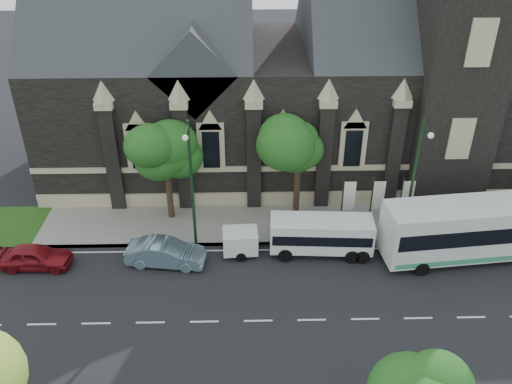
{
  "coord_description": "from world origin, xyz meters",
  "views": [
    {
      "loc": [
        -0.61,
        -21.63,
        21.35
      ],
      "look_at": [
        0.02,
        6.0,
        4.79
      ],
      "focal_mm": 37.18,
      "sensor_mm": 36.0,
      "label": 1
    }
  ],
  "objects_px": {
    "tree_walk_right": "(302,143)",
    "tour_coach": "(490,228)",
    "banner_flag_center": "(376,198)",
    "box_trailer": "(240,241)",
    "street_lamp_near": "(415,177)",
    "street_lamp_mid": "(191,179)",
    "tree_walk_left": "(168,145)",
    "shuttle_bus": "(322,234)",
    "car_far_red": "(35,257)",
    "banner_flag_left": "(347,199)",
    "sedan": "(166,253)",
    "banner_flag_right": "(405,198)"
  },
  "relations": [
    {
      "from": "tree_walk_right",
      "to": "tour_coach",
      "type": "distance_m",
      "value": 13.21
    },
    {
      "from": "banner_flag_center",
      "to": "box_trailer",
      "type": "bearing_deg",
      "value": -163.22
    },
    {
      "from": "street_lamp_near",
      "to": "street_lamp_mid",
      "type": "height_order",
      "value": "same"
    },
    {
      "from": "tree_walk_left",
      "to": "banner_flag_center",
      "type": "bearing_deg",
      "value": -6.89
    },
    {
      "from": "tree_walk_right",
      "to": "shuttle_bus",
      "type": "xyz_separation_m",
      "value": [
        1.05,
        -4.51,
        -4.34
      ]
    },
    {
      "from": "street_lamp_near",
      "to": "car_far_red",
      "type": "xyz_separation_m",
      "value": [
        -23.9,
        -1.96,
        -4.34
      ]
    },
    {
      "from": "street_lamp_near",
      "to": "banner_flag_left",
      "type": "bearing_deg",
      "value": 152.82
    },
    {
      "from": "tree_walk_left",
      "to": "tour_coach",
      "type": "bearing_deg",
      "value": -13.73
    },
    {
      "from": "street_lamp_mid",
      "to": "banner_flag_left",
      "type": "xyz_separation_m",
      "value": [
        10.29,
        1.91,
        -2.73
      ]
    },
    {
      "from": "street_lamp_near",
      "to": "sedan",
      "type": "relative_size",
      "value": 1.81
    },
    {
      "from": "tree_walk_left",
      "to": "sedan",
      "type": "height_order",
      "value": "tree_walk_left"
    },
    {
      "from": "street_lamp_mid",
      "to": "banner_flag_right",
      "type": "distance_m",
      "value": 14.67
    },
    {
      "from": "street_lamp_near",
      "to": "banner_flag_right",
      "type": "xyz_separation_m",
      "value": [
        0.29,
        1.91,
        -2.73
      ]
    },
    {
      "from": "tree_walk_left",
      "to": "banner_flag_left",
      "type": "bearing_deg",
      "value": -8.02
    },
    {
      "from": "street_lamp_near",
      "to": "banner_flag_left",
      "type": "distance_m",
      "value": 4.99
    },
    {
      "from": "street_lamp_near",
      "to": "banner_flag_right",
      "type": "relative_size",
      "value": 2.25
    },
    {
      "from": "banner_flag_center",
      "to": "tour_coach",
      "type": "distance_m",
      "value": 7.37
    },
    {
      "from": "tour_coach",
      "to": "banner_flag_center",
      "type": "bearing_deg",
      "value": 146.92
    },
    {
      "from": "box_trailer",
      "to": "tree_walk_right",
      "type": "bearing_deg",
      "value": 43.99
    },
    {
      "from": "shuttle_bus",
      "to": "banner_flag_right",
      "type": "bearing_deg",
      "value": 28.26
    },
    {
      "from": "street_lamp_mid",
      "to": "box_trailer",
      "type": "bearing_deg",
      "value": -16.56
    },
    {
      "from": "tree_walk_right",
      "to": "sedan",
      "type": "bearing_deg",
      "value": -148.51
    },
    {
      "from": "tree_walk_left",
      "to": "sedan",
      "type": "xyz_separation_m",
      "value": [
        0.07,
        -5.46,
        -4.92
      ]
    },
    {
      "from": "tree_walk_right",
      "to": "tree_walk_left",
      "type": "height_order",
      "value": "tree_walk_right"
    },
    {
      "from": "banner_flag_left",
      "to": "street_lamp_near",
      "type": "bearing_deg",
      "value": -27.18
    },
    {
      "from": "shuttle_bus",
      "to": "car_far_red",
      "type": "bearing_deg",
      "value": -173.31
    },
    {
      "from": "banner_flag_center",
      "to": "banner_flag_left",
      "type": "bearing_deg",
      "value": 180.0
    },
    {
      "from": "banner_flag_right",
      "to": "car_far_red",
      "type": "xyz_separation_m",
      "value": [
        -24.19,
        -3.87,
        -1.62
      ]
    },
    {
      "from": "tour_coach",
      "to": "box_trailer",
      "type": "distance_m",
      "value": 15.9
    },
    {
      "from": "sedan",
      "to": "box_trailer",
      "type": "bearing_deg",
      "value": -71.2
    },
    {
      "from": "shuttle_bus",
      "to": "car_far_red",
      "type": "relative_size",
      "value": 1.48
    },
    {
      "from": "tree_walk_left",
      "to": "shuttle_bus",
      "type": "bearing_deg",
      "value": -24.12
    },
    {
      "from": "street_lamp_mid",
      "to": "banner_flag_center",
      "type": "bearing_deg",
      "value": 8.82
    },
    {
      "from": "banner_flag_right",
      "to": "sedan",
      "type": "xyz_separation_m",
      "value": [
        -16.01,
        -3.76,
        -1.56
      ]
    },
    {
      "from": "tree_walk_left",
      "to": "shuttle_bus",
      "type": "distance_m",
      "value": 11.82
    },
    {
      "from": "tree_walk_right",
      "to": "banner_flag_center",
      "type": "bearing_deg",
      "value": -18.64
    },
    {
      "from": "street_lamp_mid",
      "to": "car_far_red",
      "type": "xyz_separation_m",
      "value": [
        -9.9,
        -1.96,
        -4.34
      ]
    },
    {
      "from": "banner_flag_right",
      "to": "box_trailer",
      "type": "height_order",
      "value": "banner_flag_right"
    },
    {
      "from": "tree_walk_left",
      "to": "banner_flag_right",
      "type": "distance_m",
      "value": 16.52
    },
    {
      "from": "box_trailer",
      "to": "sedan",
      "type": "height_order",
      "value": "box_trailer"
    },
    {
      "from": "street_lamp_mid",
      "to": "banner_flag_center",
      "type": "xyz_separation_m",
      "value": [
        12.29,
        1.91,
        -2.73
      ]
    },
    {
      "from": "banner_flag_left",
      "to": "box_trailer",
      "type": "height_order",
      "value": "banner_flag_left"
    },
    {
      "from": "street_lamp_mid",
      "to": "tour_coach",
      "type": "relative_size",
      "value": 0.65
    },
    {
      "from": "tour_coach",
      "to": "sedan",
      "type": "relative_size",
      "value": 2.79
    },
    {
      "from": "street_lamp_mid",
      "to": "box_trailer",
      "type": "xyz_separation_m",
      "value": [
        3.0,
        -0.89,
        -4.13
      ]
    },
    {
      "from": "tree_walk_left",
      "to": "tour_coach",
      "type": "relative_size",
      "value": 0.55
    },
    {
      "from": "tour_coach",
      "to": "tree_walk_right",
      "type": "bearing_deg",
      "value": 150.43
    },
    {
      "from": "street_lamp_near",
      "to": "tour_coach",
      "type": "height_order",
      "value": "street_lamp_near"
    },
    {
      "from": "shuttle_bus",
      "to": "sedan",
      "type": "bearing_deg",
      "value": -171.19
    },
    {
      "from": "tree_walk_right",
      "to": "tree_walk_left",
      "type": "distance_m",
      "value": 9.01
    }
  ]
}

